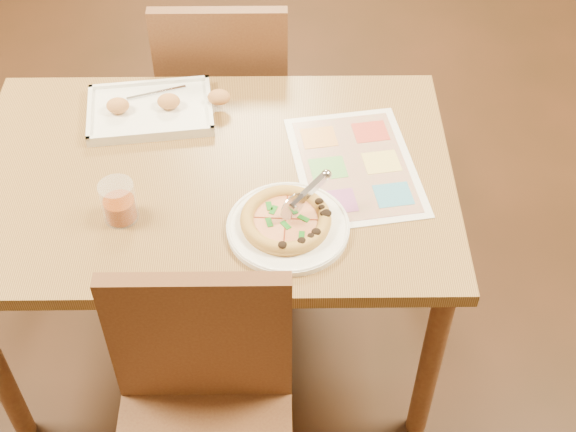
{
  "coord_description": "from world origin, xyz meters",
  "views": [
    {
      "loc": [
        0.19,
        -1.56,
        2.21
      ],
      "look_at": [
        0.2,
        -0.21,
        0.77
      ],
      "focal_mm": 50.0,
      "sensor_mm": 36.0,
      "label": 1
    }
  ],
  "objects_px": {
    "dining_table": "(214,195)",
    "glass_tumbler": "(119,204)",
    "pizza_cutter": "(304,196)",
    "pizza": "(286,220)",
    "chair_far": "(225,82)",
    "menu": "(355,166)",
    "plate": "(288,227)",
    "appetizer_tray": "(154,110)",
    "chair_near": "(202,400)"
  },
  "relations": [
    {
      "from": "dining_table",
      "to": "plate",
      "type": "bearing_deg",
      "value": -45.68
    },
    {
      "from": "pizza",
      "to": "glass_tumbler",
      "type": "xyz_separation_m",
      "value": [
        -0.42,
        0.04,
        0.02
      ]
    },
    {
      "from": "chair_near",
      "to": "pizza_cutter",
      "type": "bearing_deg",
      "value": 60.3
    },
    {
      "from": "dining_table",
      "to": "chair_near",
      "type": "xyz_separation_m",
      "value": [
        0.0,
        -0.6,
        -0.07
      ]
    },
    {
      "from": "glass_tumbler",
      "to": "menu",
      "type": "bearing_deg",
      "value": 16.72
    },
    {
      "from": "menu",
      "to": "pizza",
      "type": "bearing_deg",
      "value": -130.3
    },
    {
      "from": "plate",
      "to": "dining_table",
      "type": "bearing_deg",
      "value": 134.32
    },
    {
      "from": "chair_far",
      "to": "menu",
      "type": "xyz_separation_m",
      "value": [
        0.39,
        -0.58,
        0.16
      ]
    },
    {
      "from": "pizza_cutter",
      "to": "appetizer_tray",
      "type": "relative_size",
      "value": 0.29
    },
    {
      "from": "pizza_cutter",
      "to": "chair_far",
      "type": "bearing_deg",
      "value": 67.62
    },
    {
      "from": "pizza",
      "to": "pizza_cutter",
      "type": "bearing_deg",
      "value": 31.58
    },
    {
      "from": "pizza_cutter",
      "to": "appetizer_tray",
      "type": "height_order",
      "value": "pizza_cutter"
    },
    {
      "from": "chair_near",
      "to": "glass_tumbler",
      "type": "height_order",
      "value": "chair_near"
    },
    {
      "from": "pizza",
      "to": "glass_tumbler",
      "type": "distance_m",
      "value": 0.42
    },
    {
      "from": "plate",
      "to": "appetizer_tray",
      "type": "relative_size",
      "value": 0.73
    },
    {
      "from": "dining_table",
      "to": "chair_far",
      "type": "xyz_separation_m",
      "value": [
        -0.0,
        0.6,
        -0.07
      ]
    },
    {
      "from": "chair_far",
      "to": "glass_tumbler",
      "type": "height_order",
      "value": "chair_far"
    },
    {
      "from": "chair_near",
      "to": "pizza_cutter",
      "type": "relative_size",
      "value": 3.83
    },
    {
      "from": "chair_far",
      "to": "pizza",
      "type": "xyz_separation_m",
      "value": [
        0.2,
        -0.8,
        0.18
      ]
    },
    {
      "from": "dining_table",
      "to": "glass_tumbler",
      "type": "xyz_separation_m",
      "value": [
        -0.22,
        -0.16,
        0.13
      ]
    },
    {
      "from": "chair_near",
      "to": "pizza_cutter",
      "type": "height_order",
      "value": "chair_near"
    },
    {
      "from": "appetizer_tray",
      "to": "menu",
      "type": "relative_size",
      "value": 0.95
    },
    {
      "from": "chair_far",
      "to": "pizza",
      "type": "distance_m",
      "value": 0.85
    },
    {
      "from": "pizza_cutter",
      "to": "menu",
      "type": "height_order",
      "value": "pizza_cutter"
    },
    {
      "from": "appetizer_tray",
      "to": "glass_tumbler",
      "type": "bearing_deg",
      "value": -95.8
    },
    {
      "from": "chair_far",
      "to": "glass_tumbler",
      "type": "bearing_deg",
      "value": 73.95
    },
    {
      "from": "dining_table",
      "to": "plate",
      "type": "xyz_separation_m",
      "value": [
        0.2,
        -0.21,
        0.09
      ]
    },
    {
      "from": "dining_table",
      "to": "pizza_cutter",
      "type": "bearing_deg",
      "value": -35.22
    },
    {
      "from": "chair_near",
      "to": "dining_table",
      "type": "bearing_deg",
      "value": 90.0
    },
    {
      "from": "pizza_cutter",
      "to": "menu",
      "type": "relative_size",
      "value": 0.28
    },
    {
      "from": "glass_tumbler",
      "to": "chair_far",
      "type": "bearing_deg",
      "value": 73.95
    },
    {
      "from": "pizza",
      "to": "plate",
      "type": "bearing_deg",
      "value": -54.7
    },
    {
      "from": "pizza",
      "to": "menu",
      "type": "xyz_separation_m",
      "value": [
        0.19,
        0.22,
        -0.03
      ]
    },
    {
      "from": "chair_near",
      "to": "pizza",
      "type": "relative_size",
      "value": 2.05
    },
    {
      "from": "pizza_cutter",
      "to": "glass_tumbler",
      "type": "relative_size",
      "value": 1.1
    },
    {
      "from": "chair_far",
      "to": "dining_table",
      "type": "bearing_deg",
      "value": 90.0
    },
    {
      "from": "chair_far",
      "to": "glass_tumbler",
      "type": "relative_size",
      "value": 4.23
    },
    {
      "from": "pizza",
      "to": "appetizer_tray",
      "type": "height_order",
      "value": "appetizer_tray"
    },
    {
      "from": "menu",
      "to": "glass_tumbler",
      "type": "bearing_deg",
      "value": -163.28
    },
    {
      "from": "chair_near",
      "to": "plate",
      "type": "height_order",
      "value": "chair_near"
    },
    {
      "from": "chair_far",
      "to": "menu",
      "type": "height_order",
      "value": "chair_far"
    },
    {
      "from": "plate",
      "to": "pizza_cutter",
      "type": "bearing_deg",
      "value": 41.66
    },
    {
      "from": "glass_tumbler",
      "to": "menu",
      "type": "relative_size",
      "value": 0.25
    },
    {
      "from": "pizza_cutter",
      "to": "glass_tumbler",
      "type": "height_order",
      "value": "pizza_cutter"
    },
    {
      "from": "pizza",
      "to": "chair_far",
      "type": "bearing_deg",
      "value": 103.89
    },
    {
      "from": "pizza",
      "to": "appetizer_tray",
      "type": "relative_size",
      "value": 0.54
    },
    {
      "from": "plate",
      "to": "pizza_cutter",
      "type": "distance_m",
      "value": 0.09
    },
    {
      "from": "glass_tumbler",
      "to": "menu",
      "type": "xyz_separation_m",
      "value": [
        0.61,
        0.18,
        -0.05
      ]
    },
    {
      "from": "pizza_cutter",
      "to": "glass_tumbler",
      "type": "bearing_deg",
      "value": 138.6
    },
    {
      "from": "dining_table",
      "to": "pizza_cutter",
      "type": "height_order",
      "value": "pizza_cutter"
    }
  ]
}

